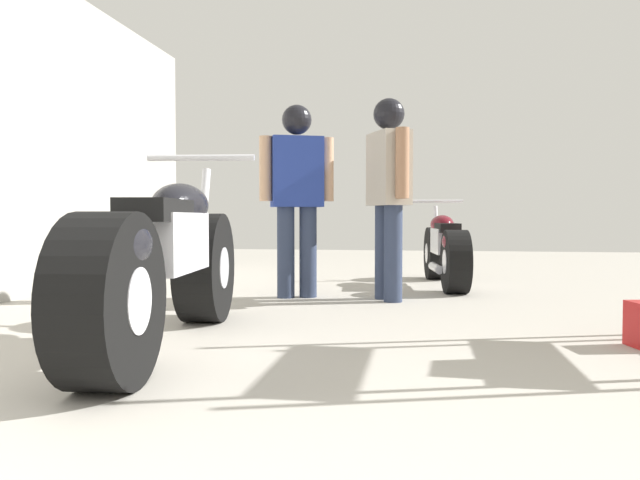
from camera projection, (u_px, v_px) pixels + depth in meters
name	position (u px, v px, depth m)	size (l,w,h in m)	color
ground_plane	(338.00, 319.00, 4.14)	(17.11, 17.11, 0.00)	#A8A399
motorcycle_maroon_cruiser	(165.00, 263.00, 3.18)	(0.68, 2.30, 1.07)	black
motorcycle_black_naked	(445.00, 250.00, 6.09)	(0.55, 1.86, 0.86)	black
mechanic_in_blue	(297.00, 183.00, 5.21)	(0.63, 0.36, 1.62)	#2D3851
mechanic_with_helmet	(389.00, 180.00, 5.02)	(0.39, 0.62, 1.63)	#2D3851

